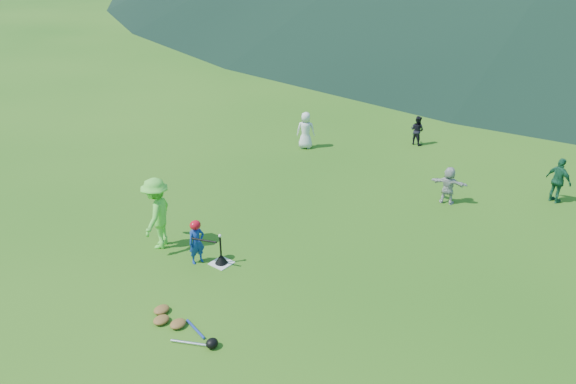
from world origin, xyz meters
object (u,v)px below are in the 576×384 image
object	(u,v)px
home_plate	(222,263)
adult_coach	(157,213)
fielder_a	(306,130)
equipment_pile	(177,324)
fielder_b	(417,130)
batting_tee	(221,259)
batter_child	(197,242)
fielder_d	(448,185)
fielder_c	(558,181)

from	to	relation	value
home_plate	adult_coach	size ratio (longest dim) A/B	0.25
fielder_a	equipment_pile	bearing A→B (deg)	80.33
fielder_b	batting_tee	bearing A→B (deg)	95.96
batter_child	adult_coach	distance (m)	1.31
adult_coach	fielder_d	world-z (taller)	adult_coach
fielder_b	equipment_pile	distance (m)	12.20
equipment_pile	fielder_d	bearing A→B (deg)	77.38
home_plate	fielder_b	distance (m)	10.01
home_plate	fielder_c	bearing A→B (deg)	57.60
fielder_c	batting_tee	size ratio (longest dim) A/B	1.92
home_plate	fielder_a	size ratio (longest dim) A/B	0.35
home_plate	equipment_pile	bearing A→B (deg)	-67.04
home_plate	fielder_c	xyz separation A→B (m)	(5.16, 8.14, 0.64)
fielder_d	adult_coach	bearing A→B (deg)	42.08
fielder_d	fielder_a	bearing A→B (deg)	-23.82
fielder_a	fielder_b	size ratio (longest dim) A/B	1.23
equipment_pile	fielder_a	bearing A→B (deg)	112.24
equipment_pile	batting_tee	bearing A→B (deg)	112.96
adult_coach	fielder_b	size ratio (longest dim) A/B	1.70
batting_tee	adult_coach	bearing A→B (deg)	-169.05
adult_coach	fielder_b	world-z (taller)	adult_coach
home_plate	equipment_pile	distance (m)	2.35
fielder_c	fielder_a	bearing A→B (deg)	28.03
adult_coach	fielder_c	distance (m)	10.93
adult_coach	equipment_pile	xyz separation A→B (m)	(2.66, -1.83, -0.82)
fielder_b	adult_coach	bearing A→B (deg)	86.39
fielder_a	fielder_d	world-z (taller)	fielder_a
home_plate	fielder_a	world-z (taller)	fielder_a
batter_child	fielder_a	size ratio (longest dim) A/B	0.82
batter_child	batting_tee	distance (m)	0.68
fielder_a	equipment_pile	distance (m)	10.21
fielder_d	batting_tee	xyz separation A→B (m)	(-2.79, -6.19, -0.41)
fielder_a	home_plate	bearing A→B (deg)	80.11
adult_coach	fielder_b	bearing A→B (deg)	142.07
fielder_c	fielder_b	bearing A→B (deg)	2.24
fielder_a	batting_tee	world-z (taller)	fielder_a
fielder_c	fielder_d	world-z (taller)	fielder_c
equipment_pile	adult_coach	bearing A→B (deg)	145.47
home_plate	batting_tee	xyz separation A→B (m)	(0.00, 0.00, 0.12)
home_plate	batting_tee	bearing A→B (deg)	0.00
fielder_c	home_plate	bearing A→B (deg)	79.49
home_plate	batter_child	world-z (taller)	batter_child
fielder_d	fielder_c	bearing A→B (deg)	-153.84
fielder_b	fielder_a	bearing A→B (deg)	48.96
batter_child	fielder_d	world-z (taller)	fielder_d
equipment_pile	batter_child	bearing A→B (deg)	126.55
equipment_pile	fielder_c	bearing A→B (deg)	67.59
home_plate	fielder_d	xyz separation A→B (m)	(2.79, 6.19, 0.53)
fielder_c	fielder_d	xyz separation A→B (m)	(-2.38, -1.95, -0.11)
batter_child	batting_tee	world-z (taller)	batter_child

